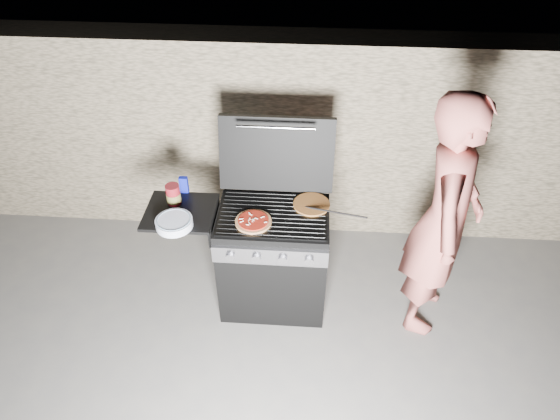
# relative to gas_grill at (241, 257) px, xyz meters

# --- Properties ---
(ground) EXTENTS (50.00, 50.00, 0.00)m
(ground) POSITION_rel_gas_grill_xyz_m (0.25, 0.00, -0.46)
(ground) COLOR #555452
(stone_wall) EXTENTS (8.00, 0.35, 1.80)m
(stone_wall) POSITION_rel_gas_grill_xyz_m (0.25, 1.05, 0.44)
(stone_wall) COLOR gray
(stone_wall) RESTS_ON ground
(gas_grill) EXTENTS (1.34, 0.79, 0.91)m
(gas_grill) POSITION_rel_gas_grill_xyz_m (0.00, 0.00, 0.00)
(gas_grill) COLOR black
(gas_grill) RESTS_ON ground
(pizza_topped) EXTENTS (0.33, 0.33, 0.03)m
(pizza_topped) POSITION_rel_gas_grill_xyz_m (0.12, -0.10, 0.47)
(pizza_topped) COLOR #E48C4F
(pizza_topped) RESTS_ON gas_grill
(pizza_plain) EXTENTS (0.34, 0.34, 0.01)m
(pizza_plain) POSITION_rel_gas_grill_xyz_m (0.52, 0.12, 0.46)
(pizza_plain) COLOR #E28940
(pizza_plain) RESTS_ON gas_grill
(sauce_jar) EXTENTS (0.12, 0.12, 0.16)m
(sauce_jar) POSITION_rel_gas_grill_xyz_m (-0.48, 0.08, 0.53)
(sauce_jar) COLOR maroon
(sauce_jar) RESTS_ON gas_grill
(blue_carton) EXTENTS (0.06, 0.04, 0.13)m
(blue_carton) POSITION_rel_gas_grill_xyz_m (-0.43, 0.22, 0.51)
(blue_carton) COLOR #0D1597
(blue_carton) RESTS_ON gas_grill
(plate_stack) EXTENTS (0.33, 0.33, 0.06)m
(plate_stack) POSITION_rel_gas_grill_xyz_m (-0.42, -0.17, 0.48)
(plate_stack) COLOR white
(plate_stack) RESTS_ON gas_grill
(person) EXTENTS (0.62, 0.79, 1.91)m
(person) POSITION_rel_gas_grill_xyz_m (1.43, -0.04, 0.50)
(person) COLOR #B1574F
(person) RESTS_ON ground
(tongs) EXTENTS (0.47, 0.22, 0.10)m
(tongs) POSITION_rel_gas_grill_xyz_m (0.67, 0.00, 0.51)
(tongs) COLOR black
(tongs) RESTS_ON gas_grill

